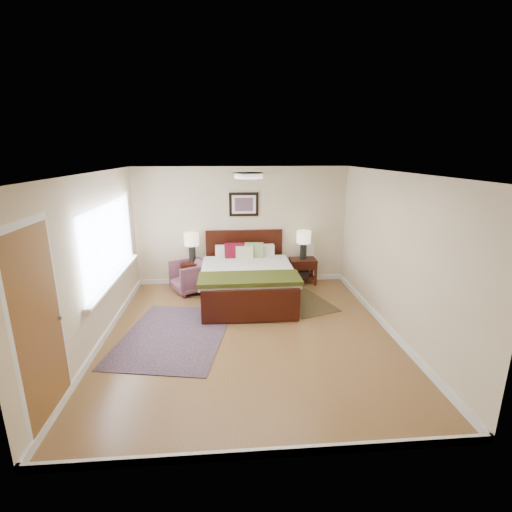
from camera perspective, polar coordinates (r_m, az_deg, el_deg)
The scene contains 18 objects.
floor at distance 6.01m, azimuth -1.03°, elevation -11.87°, with size 5.00×5.00×0.00m, color brown.
back_wall at distance 7.97m, azimuth -2.24°, elevation 4.62°, with size 4.50×0.04×2.50m, color beige.
front_wall at distance 3.22m, azimuth 1.81°, elevation -12.67°, with size 4.50×0.04×2.50m, color beige.
left_wall at distance 5.85m, azimuth -23.64°, elevation -0.80°, with size 0.04×5.00×2.50m, color beige.
right_wall at distance 6.10m, azimuth 20.49°, elevation 0.16°, with size 0.04×5.00×2.50m, color beige.
ceiling at distance 5.33m, azimuth -1.16°, elevation 12.68°, with size 4.50×5.00×0.02m, color white.
window at distance 6.45m, azimuth -21.39°, elevation 2.04°, with size 0.11×2.72×1.32m.
door at distance 4.39m, azimuth -30.33°, elevation -9.52°, with size 0.06×1.00×2.18m.
ceil_fixture at distance 5.34m, azimuth -1.16°, elevation 12.31°, with size 0.44×0.44×0.08m.
bed at distance 7.13m, azimuth -1.39°, elevation -2.67°, with size 1.77×2.14×1.15m.
wall_art at distance 7.87m, azimuth -1.88°, elevation 7.94°, with size 0.62×0.05×0.50m.
nightstand_left at distance 7.95m, azimuth -9.69°, elevation -1.70°, with size 0.46×0.42×0.55m.
nightstand_right at distance 8.12m, azimuth 7.22°, elevation -1.89°, with size 0.56×0.42×0.55m.
lamp_left at distance 7.83m, azimuth -9.86°, elevation 2.10°, with size 0.30×0.30×0.61m.
lamp_right at distance 7.97m, azimuth 7.35°, elevation 2.44°, with size 0.30×0.30×0.61m.
armchair at distance 7.71m, azimuth -10.09°, elevation -3.15°, with size 0.68×0.70×0.64m, color brown.
rug_persian at distance 6.09m, azimuth -12.47°, elevation -11.80°, with size 1.54×2.17×0.01m, color #0E0B3A.
rug_navy at distance 7.21m, azimuth 7.41°, elevation -7.07°, with size 0.84×1.25×0.01m, color black.
Camera 1 is at (-0.33, -5.32, 2.78)m, focal length 26.00 mm.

